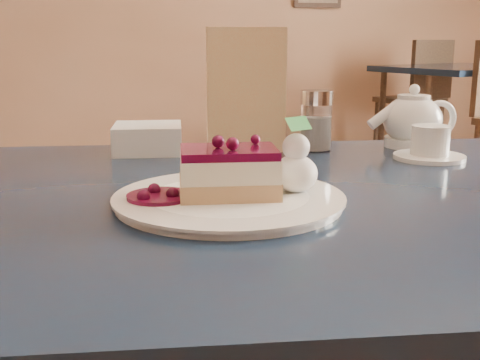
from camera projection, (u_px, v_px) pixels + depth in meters
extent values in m
cube|color=#112136|center=(226.00, 209.00, 0.88)|extent=(1.41, 1.02, 0.04)
cylinder|color=#402E1C|center=(468.00, 328.00, 1.39)|extent=(0.05, 0.05, 0.78)
cylinder|color=white|center=(229.00, 200.00, 0.82)|extent=(0.31, 0.31, 0.01)
cube|color=#DBAC7D|center=(229.00, 187.00, 0.81)|extent=(0.14, 0.11, 0.02)
cube|color=white|center=(229.00, 167.00, 0.81)|extent=(0.14, 0.10, 0.03)
cube|color=#330521|center=(229.00, 152.00, 0.80)|extent=(0.14, 0.10, 0.01)
ellipsoid|color=white|center=(295.00, 174.00, 0.83)|extent=(0.06, 0.06, 0.05)
cylinder|color=#330521|center=(159.00, 196.00, 0.80)|extent=(0.09, 0.09, 0.01)
cylinder|color=white|center=(429.00, 157.00, 1.12)|extent=(0.13, 0.13, 0.01)
cylinder|color=white|center=(430.00, 140.00, 1.12)|extent=(0.07, 0.07, 0.05)
ellipsoid|color=white|center=(412.00, 122.00, 1.24)|extent=(0.12, 0.12, 0.10)
cylinder|color=white|center=(414.00, 94.00, 1.23)|extent=(0.07, 0.07, 0.01)
cylinder|color=white|center=(376.00, 123.00, 1.23)|extent=(0.07, 0.02, 0.06)
cube|color=#F4E9AC|center=(246.00, 91.00, 1.18)|extent=(0.16, 0.05, 0.24)
cylinder|color=white|center=(316.00, 128.00, 1.20)|extent=(0.06, 0.06, 0.09)
cylinder|color=silver|center=(317.00, 97.00, 1.19)|extent=(0.07, 0.07, 0.03)
cube|color=white|center=(148.00, 138.00, 1.19)|extent=(0.15, 0.15, 0.05)
cube|color=#112136|center=(461.00, 69.00, 4.63)|extent=(1.34, 1.20, 0.04)
cylinder|color=#402E1C|center=(426.00, 132.00, 4.28)|extent=(0.05, 0.05, 0.79)
cylinder|color=#402E1C|center=(382.00, 119.00, 4.96)|extent=(0.05, 0.05, 0.79)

